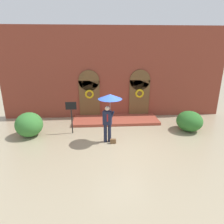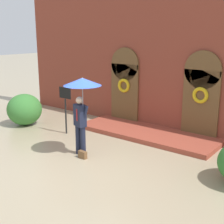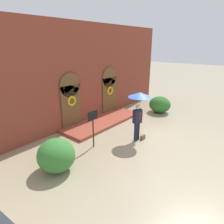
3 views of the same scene
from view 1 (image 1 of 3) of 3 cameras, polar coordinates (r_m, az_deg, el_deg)
name	(u,v)px [view 1 (image 1 of 3)]	position (r m, az deg, el deg)	size (l,w,h in m)	color
ground_plane	(121,144)	(9.63, 2.58, -9.07)	(80.00, 80.00, 0.00)	tan
building_facade	(114,75)	(12.81, 0.68, 10.45)	(14.00, 2.30, 5.60)	brown
person_with_umbrella	(109,104)	(9.14, -0.76, 2.36)	(1.10, 1.10, 2.36)	#191E33
handbag	(113,141)	(9.62, 0.31, -8.34)	(0.28, 0.12, 0.22)	brown
sign_post	(71,112)	(10.54, -11.54, -0.10)	(0.56, 0.06, 1.72)	black
shrub_left	(29,125)	(11.01, -22.61, -3.35)	(1.36, 1.38, 1.25)	#387A33
shrub_right	(189,121)	(11.66, 21.25, -2.44)	(1.38, 1.44, 1.09)	#2D6B28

